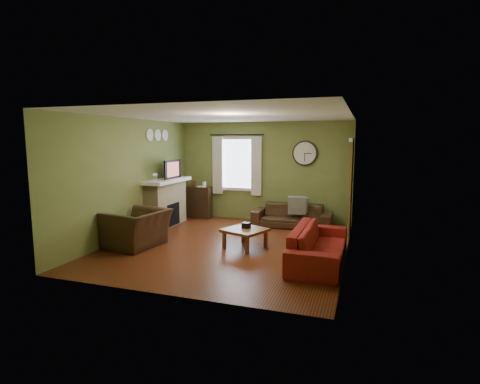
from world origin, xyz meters
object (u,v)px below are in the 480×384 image
(sofa_red, at_px, (319,245))
(armchair, at_px, (137,229))
(coffee_table, at_px, (245,238))
(bookshelf, at_px, (198,202))
(sofa_brown, at_px, (292,216))

(sofa_red, relative_size, armchair, 1.89)
(sofa_red, xyz_separation_m, armchair, (-3.58, -0.17, 0.05))
(armchair, distance_m, coffee_table, 2.18)
(bookshelf, bearing_deg, sofa_brown, -6.21)
(sofa_red, bearing_deg, armchair, 92.78)
(sofa_red, height_order, armchair, armchair)
(bookshelf, height_order, coffee_table, bookshelf)
(sofa_red, bearing_deg, coffee_table, 74.43)
(armchair, bearing_deg, bookshelf, -171.91)
(sofa_brown, height_order, sofa_red, sofa_red)
(sofa_red, xyz_separation_m, coffee_table, (-1.49, 0.42, -0.12))
(bookshelf, distance_m, armchair, 3.01)
(sofa_brown, xyz_separation_m, coffee_table, (-0.53, -2.13, -0.09))
(armchair, bearing_deg, coffee_table, 112.80)
(sofa_red, distance_m, armchair, 3.58)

